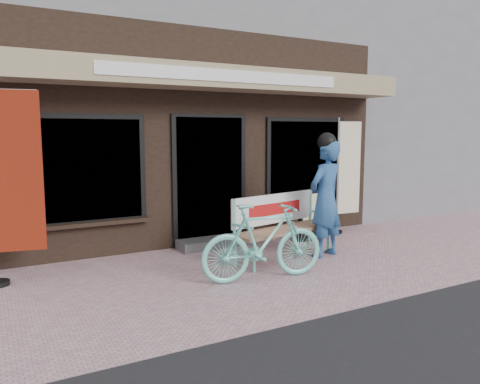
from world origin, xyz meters
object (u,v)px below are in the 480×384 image
bench (280,221)px  menu_stand (310,214)px  nobori_red (14,182)px  person (326,196)px  bicycle (263,242)px  nobori_cream (347,174)px

bench → menu_stand: bench is taller
nobori_red → person: bearing=0.7°
menu_stand → bicycle: bearing=-146.5°
nobori_red → bench: bearing=2.5°
person → nobori_cream: bearing=22.5°
bench → person: 0.80m
nobori_cream → person: bearing=-137.5°
person → nobori_cream: size_ratio=0.88×
nobori_cream → menu_stand: bearing=-163.7°
bench → bicycle: bicycle is taller
nobori_red → menu_stand: size_ratio=2.74×
bicycle → nobori_red: (-2.79, 1.34, 0.79)m
bench → nobori_red: bearing=159.3°
person → bicycle: bearing=-175.6°
bench → person: person is taller
nobori_cream → menu_stand: 1.25m
menu_stand → nobori_cream: bearing=7.8°
person → nobori_red: (-4.24, 0.80, 0.36)m
nobori_red → nobori_cream: 5.71m
nobori_red → bicycle: bearing=-14.3°
person → bicycle: size_ratio=1.14×
nobori_cream → menu_stand: (-1.04, -0.23, -0.65)m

